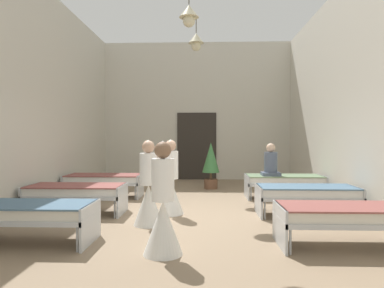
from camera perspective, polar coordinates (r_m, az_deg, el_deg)
The scene contains 13 objects.
ground_plane at distance 6.93m, azimuth -0.33°, elevation -12.01°, with size 7.25×11.86×0.10m, color #8C755B.
room_shell at distance 8.18m, azimuth 0.09°, elevation 7.80°, with size 7.05×11.46×4.93m.
bed_left_row_0 at distance 5.58m, azimuth -25.70°, elevation -10.22°, with size 1.90×0.84×0.57m.
bed_right_row_0 at distance 5.34m, azimuth 24.32°, elevation -10.73°, with size 1.90×0.84×0.57m.
bed_left_row_1 at distance 7.29m, azimuth -18.65°, elevation -7.50°, with size 1.90×0.84×0.57m.
bed_right_row_1 at distance 7.11m, azimuth 18.48°, elevation -7.72°, with size 1.90×0.84×0.57m.
bed_left_row_2 at distance 9.07m, azimuth -14.36°, elevation -5.77°, with size 1.90×0.84×0.57m.
bed_right_row_2 at distance 8.93m, azimuth 15.03°, elevation -5.89°, with size 1.90×0.84×0.57m.
nurse_near_aisle at distance 4.58m, azimuth -4.85°, elevation -11.47°, with size 0.52×0.52×1.49m.
nurse_mid_aisle at distance 6.08m, azimuth -7.24°, elevation -8.31°, with size 0.52×0.52×1.49m.
nurse_far_aisle at distance 6.88m, azimuth -3.55°, elevation -7.19°, with size 0.52×0.52×1.49m.
patient_seated_primary at distance 8.74m, azimuth 12.92°, elevation -3.20°, with size 0.44×0.44×0.80m.
potted_plant at distance 10.17m, azimuth 3.14°, elevation -2.98°, with size 0.51×0.51×1.36m.
Camera 1 is at (0.29, -6.74, 1.53)m, focal length 32.17 mm.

